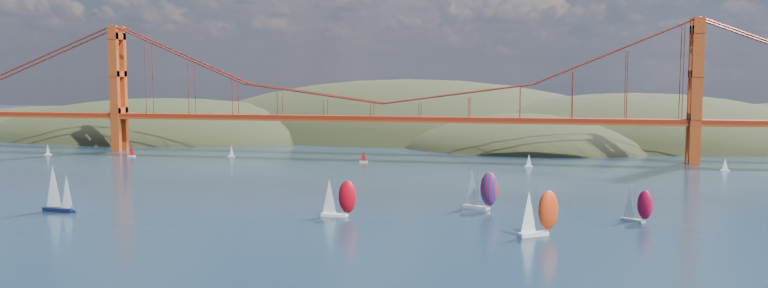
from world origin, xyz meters
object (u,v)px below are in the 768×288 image
Objects in this scene: racer_0 at (338,197)px; racer_1 at (538,212)px; racer_2 at (637,205)px; racer_rwb at (480,189)px; sloop_navy at (57,189)px.

racer_1 is (46.71, -11.68, 0.35)m from racer_0.
racer_2 is 0.78× the size of racer_rwb.
racer_0 is 69.41m from racer_2.
racer_rwb is at bearing 82.36° from racer_1.
racer_rwb is at bearing -159.21° from racer_2.
racer_1 is 1.25× the size of racer_2.
racer_0 is 48.15m from racer_1.
sloop_navy is 70.15m from racer_0.
racer_0 reaches higher than racer_2.
sloop_navy is at bearing -170.75° from racer_0.
sloop_navy reaches higher than racer_0.
racer_rwb is (102.14, 24.18, -0.57)m from sloop_navy.
racer_0 is (69.76, 7.32, -1.02)m from sloop_navy.
racer_2 is at bearing 11.09° from racer_rwb.
racer_2 is 37.65m from racer_rwb.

